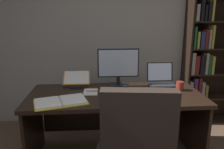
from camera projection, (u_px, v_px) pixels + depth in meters
wall_back at (120, 34)px, 3.31m from camera, size 4.64×0.12×2.59m
desk at (115, 108)px, 2.56m from camera, size 1.83×0.79×0.75m
bookshelf at (211, 48)px, 3.24m from camera, size 0.96×0.29×2.21m
monitor at (118, 67)px, 2.63m from camera, size 0.48×0.16×0.44m
laptop at (162, 81)px, 2.72m from camera, size 0.32×0.30×0.25m
keyboard at (122, 98)px, 2.27m from camera, size 0.42×0.15×0.02m
computer_mouse at (152, 96)px, 2.28m from camera, size 0.06×0.10×0.04m
reading_stand_with_book at (77, 79)px, 2.68m from camera, size 0.31×0.25×0.15m
open_binder at (61, 101)px, 2.17m from camera, size 0.55×0.41×0.02m
notepad at (91, 92)px, 2.47m from camera, size 0.16×0.22×0.01m
pen at (92, 91)px, 2.46m from camera, size 0.14×0.02×0.01m
coffee_mug at (180, 86)px, 2.52m from camera, size 0.08×0.08×0.10m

